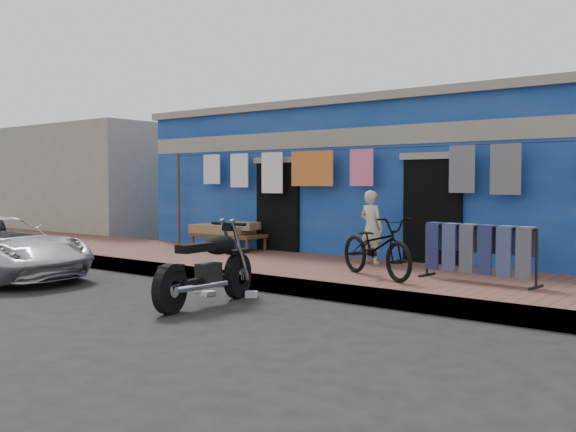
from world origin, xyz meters
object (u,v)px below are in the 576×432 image
Objects in this scene: jeans_rack at (478,252)px; bicycle at (377,240)px; seated_person at (371,227)px; charpoy at (228,236)px; motorcycle at (206,265)px.

bicycle is at bearing -159.63° from jeans_rack.
seated_person is 0.75× the size of charpoy.
seated_person is 0.71× the size of jeans_rack.
bicycle is 0.97× the size of jeans_rack.
jeans_rack is at bearing 169.73° from seated_person.
bicycle reaches higher than charpoy.
charpoy is at bearing 126.36° from motorcycle.
bicycle is at bearing -18.94° from charpoy.
motorcycle is (-0.48, -3.58, -0.34)m from seated_person.
charpoy is (-3.64, 0.22, -0.36)m from seated_person.
jeans_rack is at bearing -43.97° from bicycle.
motorcycle reaches higher than jeans_rack.
seated_person is 3.63m from motorcycle.
charpoy is at bearing 96.72° from bicycle.
motorcycle is 1.02× the size of charpoy.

